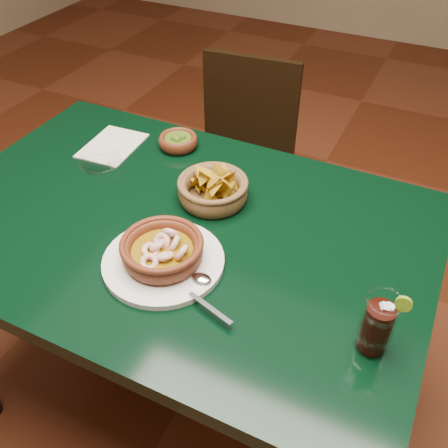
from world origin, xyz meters
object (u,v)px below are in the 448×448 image
at_px(dining_chair, 240,162).
at_px(cola_drink, 377,325).
at_px(chip_basket, 213,190).
at_px(shrimp_plate, 163,253).
at_px(dining_table, 177,251).

relative_size(dining_chair, cola_drink, 5.52).
distance_m(dining_chair, chip_basket, 0.70).
relative_size(shrimp_plate, cola_drink, 2.26).
relative_size(dining_table, chip_basket, 5.81).
bearing_deg(dining_chair, cola_drink, -52.84).
bearing_deg(dining_table, shrimp_plate, -69.17).
relative_size(dining_table, cola_drink, 7.99).
height_order(dining_table, chip_basket, chip_basket).
relative_size(dining_chair, chip_basket, 4.01).
bearing_deg(shrimp_plate, cola_drink, -2.34).
height_order(dining_table, cola_drink, cola_drink).
height_order(shrimp_plate, cola_drink, cola_drink).
relative_size(chip_basket, cola_drink, 1.38).
distance_m(dining_chair, shrimp_plate, 0.92).
height_order(shrimp_plate, chip_basket, chip_basket).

